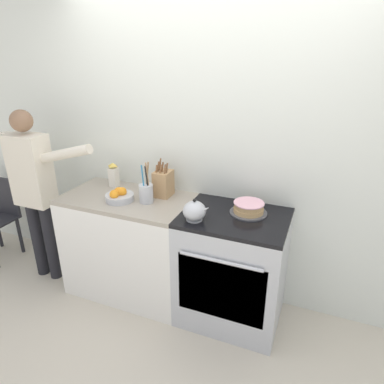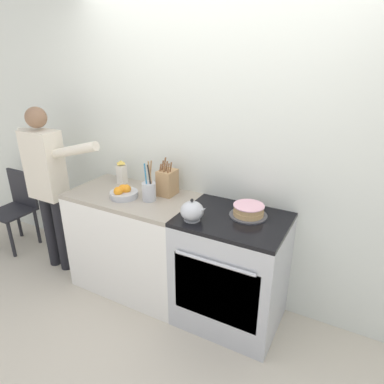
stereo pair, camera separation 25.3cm
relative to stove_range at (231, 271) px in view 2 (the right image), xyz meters
name	(u,v)px [view 2 (the right image)]	position (x,y,z in m)	size (l,w,h in m)	color
ground_plane	(182,330)	(-0.27, -0.30, -0.46)	(16.00, 16.00, 0.00)	beige
wall_back	(220,151)	(-0.27, 0.33, 0.84)	(8.00, 0.04, 2.60)	silver
counter_cabinet	(135,241)	(-0.92, 0.00, 0.00)	(1.07, 0.61, 0.91)	white
stove_range	(231,271)	(0.00, 0.00, 0.00)	(0.78, 0.64, 0.91)	#B7BABF
layer_cake	(249,211)	(0.08, 0.09, 0.50)	(0.28, 0.28, 0.09)	#4C4C51
tea_kettle	(192,211)	(-0.25, -0.17, 0.53)	(0.20, 0.17, 0.17)	#B7BABF
knife_block	(167,182)	(-0.65, 0.15, 0.57)	(0.13, 0.16, 0.31)	tan
utensil_crock	(149,191)	(-0.72, -0.02, 0.54)	(0.11, 0.11, 0.34)	#B7BABF
fruit_bowl	(124,193)	(-0.94, -0.08, 0.50)	(0.23, 0.23, 0.11)	#B7BABF
milk_carton	(122,173)	(-1.15, 0.17, 0.56)	(0.07, 0.07, 0.22)	white
person_baker	(47,178)	(-1.78, -0.13, 0.49)	(0.92, 0.20, 1.59)	black
dining_chair	(17,204)	(-2.51, 0.00, 0.02)	(0.40, 0.40, 0.83)	#232328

